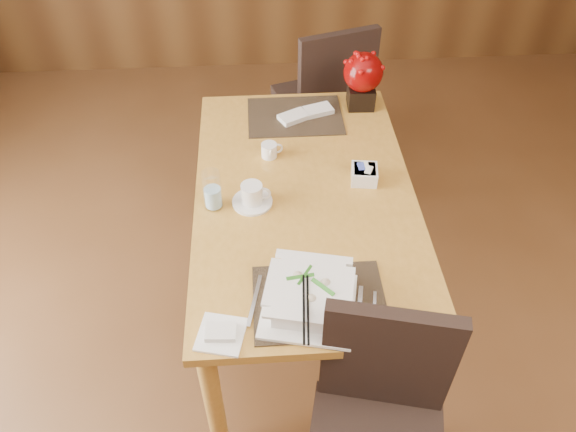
{
  "coord_description": "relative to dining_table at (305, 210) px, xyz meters",
  "views": [
    {
      "loc": [
        -0.18,
        -1.1,
        2.29
      ],
      "look_at": [
        -0.09,
        0.35,
        0.87
      ],
      "focal_mm": 35.0,
      "sensor_mm": 36.0,
      "label": 1
    }
  ],
  "objects": [
    {
      "name": "creamer_jug",
      "position": [
        -0.14,
        0.25,
        0.13
      ],
      "size": [
        0.1,
        0.1,
        0.06
      ],
      "primitive_type": null,
      "rotation": [
        0.0,
        0.0,
        0.18
      ],
      "color": "white",
      "rests_on": "dining_table"
    },
    {
      "name": "placemat_far",
      "position": [
        0.0,
        0.55,
        0.1
      ],
      "size": [
        0.45,
        0.33,
        0.01
      ],
      "primitive_type": "cube",
      "color": "black",
      "rests_on": "dining_table"
    },
    {
      "name": "berry_decor",
      "position": [
        0.33,
        0.62,
        0.25
      ],
      "size": [
        0.19,
        0.19,
        0.28
      ],
      "rotation": [
        0.0,
        0.0,
        -0.04
      ],
      "color": "black",
      "rests_on": "dining_table"
    },
    {
      "name": "bread_plate",
      "position": [
        -0.33,
        -0.66,
        0.1
      ],
      "size": [
        0.18,
        0.18,
        0.01
      ],
      "primitive_type": "cube",
      "rotation": [
        0.0,
        0.0,
        -0.24
      ],
      "color": "white",
      "rests_on": "dining_table"
    },
    {
      "name": "sugar_caddy",
      "position": [
        0.25,
        0.07,
        0.13
      ],
      "size": [
        0.12,
        0.12,
        0.06
      ],
      "primitive_type": "cube",
      "rotation": [
        0.0,
        0.0,
        -0.13
      ],
      "color": "white",
      "rests_on": "dining_table"
    },
    {
      "name": "near_chair",
      "position": [
        0.17,
        -0.87,
        -0.12
      ],
      "size": [
        0.53,
        0.53,
        0.95
      ],
      "rotation": [
        0.0,
        0.0,
        -0.23
      ],
      "color": "black",
      "rests_on": "ground"
    },
    {
      "name": "coffee_cup",
      "position": [
        -0.22,
        -0.04,
        0.14
      ],
      "size": [
        0.16,
        0.16,
        0.09
      ],
      "rotation": [
        0.0,
        0.0,
        -0.14
      ],
      "color": "white",
      "rests_on": "dining_table"
    },
    {
      "name": "water_glass",
      "position": [
        -0.37,
        -0.05,
        0.18
      ],
      "size": [
        0.08,
        0.08,
        0.17
      ],
      "primitive_type": "cylinder",
      "rotation": [
        0.0,
        0.0,
        -0.05
      ],
      "color": "white",
      "rests_on": "dining_table"
    },
    {
      "name": "ground",
      "position": [
        0.0,
        -0.6,
        -0.65
      ],
      "size": [
        6.0,
        6.0,
        0.0
      ],
      "primitive_type": "plane",
      "color": "brown",
      "rests_on": "ground"
    },
    {
      "name": "napkins_far",
      "position": [
        0.06,
        0.55,
        0.11
      ],
      "size": [
        0.28,
        0.19,
        0.02
      ],
      "primitive_type": null,
      "rotation": [
        0.0,
        0.0,
        0.38
      ],
      "color": "white",
      "rests_on": "dining_table"
    },
    {
      "name": "dining_table",
      "position": [
        0.0,
        0.0,
        0.0
      ],
      "size": [
        0.9,
        1.5,
        0.75
      ],
      "color": "gold",
      "rests_on": "ground"
    },
    {
      "name": "soup_setting",
      "position": [
        -0.04,
        -0.58,
        0.16
      ],
      "size": [
        0.36,
        0.36,
        0.12
      ],
      "rotation": [
        0.0,
        0.0,
        -0.22
      ],
      "color": "white",
      "rests_on": "dining_table"
    },
    {
      "name": "placemat_near",
      "position": [
        0.0,
        -0.55,
        0.1
      ],
      "size": [
        0.45,
        0.33,
        0.01
      ],
      "primitive_type": "cube",
      "color": "black",
      "rests_on": "dining_table"
    },
    {
      "name": "far_chair",
      "position": [
        0.22,
        1.04,
        -0.1
      ],
      "size": [
        0.57,
        0.57,
        0.98
      ],
      "rotation": [
        0.0,
        0.0,
        3.44
      ],
      "color": "black",
      "rests_on": "ground"
    }
  ]
}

